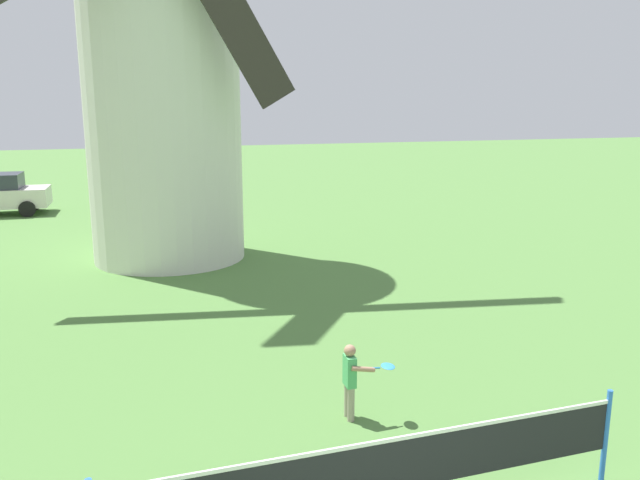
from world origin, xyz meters
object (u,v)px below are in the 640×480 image
windmill (160,32)px  stray_ball (569,420)px  player_far (352,377)px  tennis_net (383,468)px

windmill → stray_ball: windmill is taller
stray_ball → player_far: bearing=157.0°
windmill → tennis_net: (0.98, -12.23, -5.27)m
tennis_net → player_far: bearing=76.8°
player_far → stray_ball: bearing=-23.0°
windmill → player_far: 11.45m
player_far → windmill: bearing=98.5°
tennis_net → windmill: bearing=94.6°
windmill → tennis_net: bearing=-85.4°
windmill → stray_ball: 13.24m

